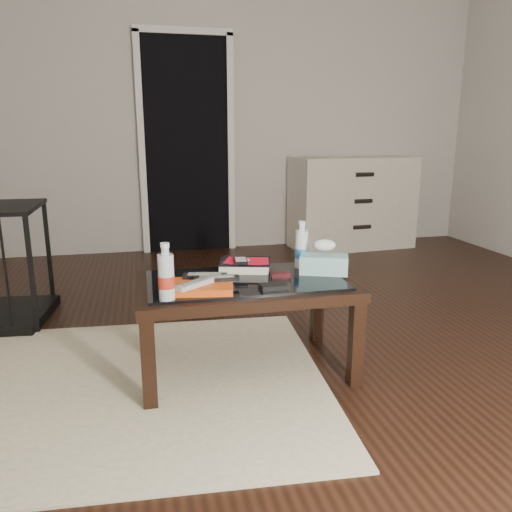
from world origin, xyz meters
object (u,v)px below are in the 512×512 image
(dresser, at_px, (352,203))
(water_bottle_right, at_px, (301,244))
(textbook, at_px, (245,265))
(water_bottle_left, at_px, (166,271))
(coffee_table, at_px, (245,292))
(tissue_box, at_px, (324,264))

(dresser, xyz_separation_m, water_bottle_right, (-1.27, -2.28, 0.13))
(textbook, xyz_separation_m, water_bottle_left, (-0.41, -0.38, 0.10))
(coffee_table, xyz_separation_m, water_bottle_left, (-0.37, -0.21, 0.18))
(water_bottle_left, xyz_separation_m, tissue_box, (0.77, 0.23, -0.07))
(dresser, relative_size, water_bottle_right, 5.20)
(water_bottle_right, bearing_deg, water_bottle_left, -152.61)
(coffee_table, relative_size, tissue_box, 4.35)
(coffee_table, height_order, tissue_box, tissue_box)
(coffee_table, bearing_deg, dresser, 56.71)
(dresser, bearing_deg, coffee_table, -127.94)
(water_bottle_right, xyz_separation_m, tissue_box, (0.07, -0.13, -0.07))
(water_bottle_left, height_order, water_bottle_right, same)
(water_bottle_left, height_order, tissue_box, water_bottle_left)
(tissue_box, bearing_deg, coffee_table, -156.20)
(coffee_table, distance_m, dresser, 2.90)
(textbook, xyz_separation_m, tissue_box, (0.36, -0.15, 0.02))
(textbook, height_order, tissue_box, tissue_box)
(coffee_table, distance_m, water_bottle_left, 0.47)
(water_bottle_left, bearing_deg, tissue_box, 16.69)
(coffee_table, distance_m, water_bottle_right, 0.40)
(water_bottle_left, distance_m, water_bottle_right, 0.78)
(coffee_table, height_order, textbook, textbook)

